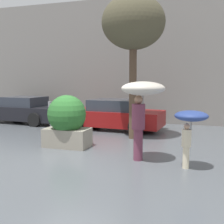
# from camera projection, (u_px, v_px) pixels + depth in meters

# --- Properties ---
(ground_plane) EXTENTS (40.00, 40.00, 0.00)m
(ground_plane) POSITION_uv_depth(u_px,v_px,m) (75.00, 155.00, 7.86)
(ground_plane) COLOR #51565B
(building_facade) EXTENTS (18.00, 0.30, 6.00)m
(building_facade) POSITION_uv_depth(u_px,v_px,m) (131.00, 61.00, 13.67)
(building_facade) COLOR gray
(building_facade) RESTS_ON ground
(planter_box) EXTENTS (1.40, 1.19, 1.62)m
(planter_box) POSITION_uv_depth(u_px,v_px,m) (67.00, 121.00, 8.72)
(planter_box) COLOR gray
(planter_box) RESTS_ON ground
(person_adult) EXTENTS (1.10, 1.10, 2.05)m
(person_adult) POSITION_uv_depth(u_px,v_px,m) (142.00, 98.00, 7.07)
(person_adult) COLOR brown
(person_adult) RESTS_ON ground
(person_child) EXTENTS (0.77, 0.77, 1.39)m
(person_child) POSITION_uv_depth(u_px,v_px,m) (190.00, 121.00, 6.49)
(person_child) COLOR beige
(person_child) RESTS_ON ground
(parked_car_near) EXTENTS (4.24, 2.18, 1.26)m
(parked_car_near) POSITION_uv_depth(u_px,v_px,m) (113.00, 115.00, 11.88)
(parked_car_near) COLOR maroon
(parked_car_near) RESTS_ON ground
(parked_car_far) EXTENTS (4.03, 2.18, 1.26)m
(parked_car_far) POSITION_uv_depth(u_px,v_px,m) (25.00, 110.00, 13.74)
(parked_car_far) COLOR black
(parked_car_far) RESTS_ON ground
(street_tree) EXTENTS (2.18, 2.18, 4.97)m
(street_tree) POSITION_uv_depth(u_px,v_px,m) (133.00, 24.00, 9.59)
(street_tree) COLOR brown
(street_tree) RESTS_ON ground
(parking_meter) EXTENTS (0.14, 0.14, 1.33)m
(parking_meter) POSITION_uv_depth(u_px,v_px,m) (50.00, 112.00, 9.95)
(parking_meter) COLOR #595B60
(parking_meter) RESTS_ON ground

